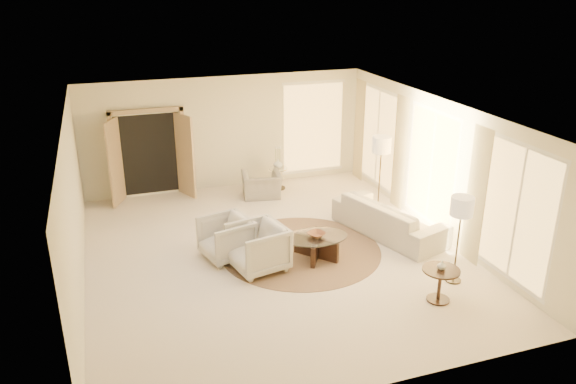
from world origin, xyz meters
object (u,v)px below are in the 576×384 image
object	(u,v)px
armchair_right	(258,245)
bowl	(316,234)
armchair_left	(226,236)
sofa	(389,218)
floor_lamp_near	(381,148)
side_vase	(278,164)
floor_lamp_far	(462,210)
coffee_table	(316,244)
accent_chair	(262,181)
end_table	(440,279)
end_vase	(442,265)
side_table	(278,176)

from	to	relation	value
armchair_right	bowl	bearing A→B (deg)	81.12
armchair_left	sofa	bearing A→B (deg)	74.49
floor_lamp_near	side_vase	xyz separation A→B (m)	(-1.74, 2.06, -0.82)
armchair_right	side_vase	distance (m)	4.17
side_vase	floor_lamp_far	bearing A→B (deg)	-74.16
coffee_table	floor_lamp_near	world-z (taller)	floor_lamp_near
coffee_table	sofa	bearing A→B (deg)	15.50
armchair_left	floor_lamp_near	xyz separation A→B (m)	(3.81, 1.15, 1.04)
accent_chair	side_vase	world-z (taller)	accent_chair
bowl	coffee_table	bearing A→B (deg)	0.00
floor_lamp_far	coffee_table	bearing A→B (deg)	141.08
end_table	end_vase	bearing A→B (deg)	90.00
armchair_right	side_table	distance (m)	4.17
accent_chair	bowl	xyz separation A→B (m)	(0.09, -3.38, 0.09)
armchair_right	side_table	world-z (taller)	armchair_right
accent_chair	side_vase	size ratio (longest dim) A/B	3.80
sofa	armchair_left	size ratio (longest dim) A/B	2.83
sofa	side_vase	world-z (taller)	side_vase
armchair_left	side_table	bearing A→B (deg)	132.77
accent_chair	end_vase	xyz separation A→B (m)	(1.47, -5.44, 0.25)
end_table	side_table	world-z (taller)	end_table
end_table	armchair_right	bearing A→B (deg)	141.94
armchair_right	floor_lamp_far	world-z (taller)	floor_lamp_far
armchair_left	side_vase	xyz separation A→B (m)	(2.07, 3.22, 0.22)
armchair_right	floor_lamp_near	bearing A→B (deg)	105.90
bowl	accent_chair	bearing A→B (deg)	91.60
armchair_right	coffee_table	world-z (taller)	armchair_right
accent_chair	bowl	world-z (taller)	accent_chair
end_table	end_vase	world-z (taller)	end_vase
side_table	floor_lamp_far	bearing A→B (deg)	-74.16
bowl	end_vase	xyz separation A→B (m)	(1.37, -2.06, 0.16)
accent_chair	end_table	xyz separation A→B (m)	(1.47, -5.44, -0.00)
sofa	floor_lamp_far	world-z (taller)	floor_lamp_far
sofa	end_vase	distance (m)	2.61
floor_lamp_far	end_vase	size ratio (longest dim) A/B	10.32
coffee_table	bowl	distance (m)	0.21
side_table	floor_lamp_near	bearing A→B (deg)	-49.79
floor_lamp_far	end_vase	distance (m)	1.04
armchair_left	armchair_right	world-z (taller)	armchair_right
coffee_table	bowl	world-z (taller)	bowl
floor_lamp_near	floor_lamp_far	distance (m)	3.32
side_table	accent_chair	bearing A→B (deg)	-144.16
end_table	side_vase	size ratio (longest dim) A/B	2.54
sofa	end_table	world-z (taller)	sofa
coffee_table	accent_chair	bearing A→B (deg)	91.60
sofa	side_table	xyz separation A→B (m)	(-1.36, 3.27, -0.04)
sofa	floor_lamp_near	size ratio (longest dim) A/B	1.44
sofa	end_vase	size ratio (longest dim) A/B	16.19
coffee_table	side_table	distance (m)	3.81
armchair_left	side_table	world-z (taller)	armchair_left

